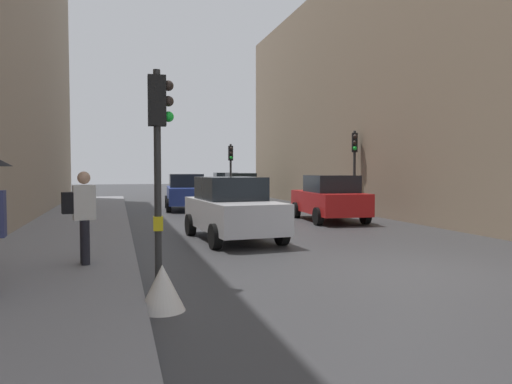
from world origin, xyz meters
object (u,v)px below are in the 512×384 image
Objects in this scene: car_white_compact at (225,184)px; warning_sign_triangle at (162,288)px; car_blue_van at (186,192)px; traffic_light_mid_street at (355,157)px; traffic_light_near_left at (159,137)px; car_red_sedan at (329,198)px; car_green_estate at (240,187)px; pedestrian_with_black_backpack at (82,212)px; traffic_light_far_median at (231,163)px; car_silver_hatchback at (232,209)px.

car_white_compact reaches higher than warning_sign_triangle.
warning_sign_triangle is at bearing -98.98° from car_blue_van.
traffic_light_near_left is at bearing -130.94° from traffic_light_mid_street.
car_white_compact is at bearing 89.94° from car_red_sedan.
car_green_estate is (6.91, 21.65, -1.63)m from traffic_light_near_left.
car_green_estate is 2.37× the size of pedestrian_with_black_backpack.
traffic_light_near_left is at bearing -99.52° from car_blue_van.
traffic_light_mid_street is 15.77m from warning_sign_triangle.
traffic_light_near_left reaches higher than car_red_sedan.
traffic_light_far_median is 0.93× the size of traffic_light_mid_street.
traffic_light_mid_street is 0.85× the size of car_red_sedan.
warning_sign_triangle is at bearing -67.21° from pedestrian_with_black_backpack.
car_blue_van is 14.47m from pedestrian_with_black_backpack.
car_white_compact is at bearing 97.95° from traffic_light_mid_street.
car_silver_hatchback is (-4.71, -3.74, 0.00)m from car_red_sedan.
warning_sign_triangle is (-9.50, -12.40, -2.22)m from traffic_light_mid_street.
car_blue_van is at bearing -111.23° from car_white_compact.
car_green_estate is at bearing 73.20° from warning_sign_triangle.
warning_sign_triangle is at bearing -93.60° from traffic_light_near_left.
traffic_light_near_left reaches higher than car_silver_hatchback.
car_blue_van is 17.10m from warning_sign_triangle.
traffic_light_far_median is 8.79m from car_white_compact.
warning_sign_triangle is at bearing -127.45° from traffic_light_mid_street.
car_white_compact is at bearing 68.77° from car_blue_van.
traffic_light_far_median reaches higher than car_red_sedan.
car_white_compact is at bearing 75.24° from traffic_light_near_left.
car_white_compact is 12.60m from car_blue_van.
traffic_light_far_median is 0.95× the size of traffic_light_near_left.
car_green_estate is at bearing -92.32° from car_white_compact.
warning_sign_triangle is (-7.23, -28.62, -0.55)m from car_white_compact.
car_blue_van is (0.17, 10.54, 0.00)m from car_silver_hatchback.
warning_sign_triangle is at bearing -125.59° from car_red_sedan.
car_white_compact is at bearing 87.68° from car_green_estate.
pedestrian_with_black_backpack is (-3.91, -13.93, 0.29)m from car_blue_van.
traffic_light_far_median reaches higher than car_blue_van.
car_green_estate is (-2.49, 10.82, -1.67)m from traffic_light_mid_street.
car_red_sedan is at bearing 50.12° from traffic_light_near_left.
warning_sign_triangle is at bearing -111.54° from car_silver_hatchback.
traffic_light_near_left is at bearing 86.40° from warning_sign_triangle.
traffic_light_near_left is 5.60× the size of warning_sign_triangle.
traffic_light_mid_street reaches higher than car_silver_hatchback.
pedestrian_with_black_backpack is (-6.92, -17.15, -1.22)m from traffic_light_far_median.
car_white_compact is 29.53m from warning_sign_triangle.
car_red_sedan is (-2.29, -2.32, -1.67)m from traffic_light_mid_street.
car_red_sedan is at bearing 40.14° from pedestrian_with_black_backpack.
car_red_sedan is at bearing -134.56° from traffic_light_mid_street.
traffic_light_mid_street reaches higher than traffic_light_near_left.
traffic_light_far_median is 20.99m from warning_sign_triangle.
car_silver_hatchback and car_green_estate have the same top height.
traffic_light_far_median is 8.60m from traffic_light_mid_street.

